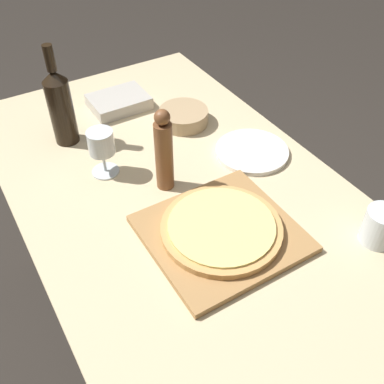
% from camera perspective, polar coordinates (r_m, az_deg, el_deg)
% --- Properties ---
extents(ground_plane, '(12.00, 12.00, 0.00)m').
position_cam_1_polar(ground_plane, '(1.83, -0.66, -18.33)').
color(ground_plane, '#2D2823').
extents(dining_table, '(0.84, 1.51, 0.77)m').
position_cam_1_polar(dining_table, '(1.29, -0.89, -3.57)').
color(dining_table, '#CCB78E').
rests_on(dining_table, ground_plane).
extents(cutting_board, '(0.35, 0.33, 0.02)m').
position_cam_1_polar(cutting_board, '(1.11, 3.80, -5.23)').
color(cutting_board, '#A87A47').
rests_on(cutting_board, dining_table).
extents(pizza, '(0.30, 0.30, 0.02)m').
position_cam_1_polar(pizza, '(1.09, 3.85, -4.51)').
color(pizza, tan).
rests_on(pizza, cutting_board).
extents(wine_bottle, '(0.07, 0.07, 0.31)m').
position_cam_1_polar(wine_bottle, '(1.39, -16.38, 10.50)').
color(wine_bottle, black).
rests_on(wine_bottle, dining_table).
extents(pepper_mill, '(0.05, 0.05, 0.24)m').
position_cam_1_polar(pepper_mill, '(1.17, -3.59, 5.12)').
color(pepper_mill, brown).
rests_on(pepper_mill, dining_table).
extents(wine_glass, '(0.08, 0.08, 0.14)m').
position_cam_1_polar(wine_glass, '(1.25, -11.45, 5.90)').
color(wine_glass, silver).
rests_on(wine_glass, dining_table).
extents(small_bowl, '(0.16, 0.16, 0.05)m').
position_cam_1_polar(small_bowl, '(1.48, -1.08, 9.56)').
color(small_bowl, tan).
rests_on(small_bowl, dining_table).
extents(drinking_tumbler, '(0.08, 0.08, 0.09)m').
position_cam_1_polar(drinking_tumbler, '(1.16, 22.82, -4.04)').
color(drinking_tumbler, silver).
rests_on(drinking_tumbler, dining_table).
extents(dinner_plate, '(0.22, 0.22, 0.01)m').
position_cam_1_polar(dinner_plate, '(1.36, 7.60, 5.14)').
color(dinner_plate, silver).
rests_on(dinner_plate, dining_table).
extents(food_container, '(0.19, 0.15, 0.04)m').
position_cam_1_polar(food_container, '(1.58, -9.27, 11.25)').
color(food_container, '#BCB7AD').
rests_on(food_container, dining_table).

